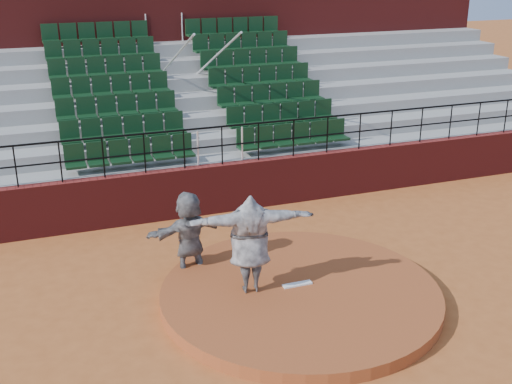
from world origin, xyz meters
The scene contains 9 objects.
ground centered at (0.00, 0.00, 0.00)m, with size 90.00×90.00×0.00m, color #B05A27.
pitchers_mound centered at (0.00, 0.00, 0.12)m, with size 5.50×5.50×0.25m, color #9B4922.
pitching_rubber centered at (0.00, 0.15, 0.27)m, with size 0.60×0.15×0.03m, color white.
boundary_wall centered at (0.00, 5.00, 0.65)m, with size 24.00×0.30×1.30m, color maroon.
wall_railing centered at (0.00, 5.00, 2.03)m, with size 24.04×0.05×1.03m.
seating_deck centered at (0.00, 8.65, 1.44)m, with size 24.00×5.97×4.63m.
press_box_facade centered at (0.00, 12.60, 3.55)m, with size 24.00×3.00×7.10m, color maroon.
pitcher centered at (-0.94, 0.31, 1.24)m, with size 2.43×0.66×1.98m, color black.
fielder centered at (-1.76, 1.77, 0.94)m, with size 1.74×0.55×1.88m, color black.
Camera 1 is at (-4.70, -10.12, 6.42)m, focal length 45.00 mm.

